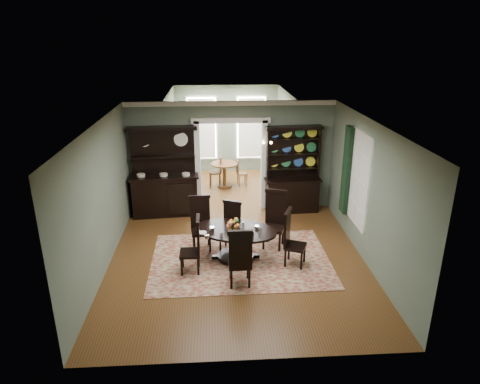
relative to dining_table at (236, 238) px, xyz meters
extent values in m
cube|color=brown|center=(0.03, -0.11, -0.49)|extent=(5.50, 6.00, 0.01)
cube|color=white|center=(0.03, -0.11, 2.51)|extent=(5.50, 6.00, 0.01)
cube|color=slate|center=(-2.72, -0.11, 1.01)|extent=(0.01, 6.00, 3.00)
cube|color=slate|center=(2.78, -0.11, 1.01)|extent=(0.01, 6.00, 3.00)
cube|color=slate|center=(0.03, -3.11, 1.01)|extent=(5.50, 0.01, 3.00)
cube|color=slate|center=(-1.79, 2.89, 1.01)|extent=(1.85, 0.01, 3.00)
cube|color=slate|center=(1.86, 2.89, 1.01)|extent=(1.85, 0.01, 3.00)
cube|color=slate|center=(0.03, 2.89, 2.26)|extent=(1.80, 0.01, 0.50)
cube|color=white|center=(0.03, 2.84, 2.45)|extent=(5.50, 0.10, 0.12)
cube|color=brown|center=(0.03, 4.64, -0.49)|extent=(3.50, 3.50, 0.01)
cube|color=white|center=(0.03, 4.64, 2.51)|extent=(3.50, 3.50, 0.01)
cube|color=slate|center=(-1.72, 4.64, 1.01)|extent=(0.01, 3.50, 3.00)
cube|color=slate|center=(1.78, 4.64, 1.01)|extent=(0.01, 3.50, 3.00)
cube|color=slate|center=(0.03, 6.39, 1.01)|extent=(3.50, 0.01, 3.00)
cube|color=white|center=(-0.82, 6.34, 1.06)|extent=(1.05, 0.06, 2.20)
cube|color=white|center=(0.88, 6.34, 1.06)|extent=(1.05, 0.06, 2.20)
cube|color=white|center=(-0.87, 2.89, 0.76)|extent=(0.14, 0.25, 2.50)
cube|color=white|center=(0.93, 2.89, 0.76)|extent=(0.14, 0.25, 2.50)
cube|color=white|center=(0.03, 2.89, 2.01)|extent=(2.08, 0.25, 0.14)
cube|color=white|center=(2.77, 0.49, 1.11)|extent=(0.02, 1.10, 2.00)
cube|color=white|center=(2.76, 0.49, 1.11)|extent=(0.01, 1.22, 2.12)
cube|color=#16321B|center=(2.68, 1.17, 1.11)|extent=(0.10, 0.35, 2.10)
cube|color=gold|center=(0.98, 2.81, 1.36)|extent=(0.08, 0.05, 0.18)
sphere|color=#FFD88C|center=(0.88, 2.66, 1.44)|extent=(0.07, 0.07, 0.07)
sphere|color=#FFD88C|center=(1.08, 2.66, 1.44)|extent=(0.07, 0.07, 0.07)
cube|color=maroon|center=(0.10, -0.08, -0.48)|extent=(3.88, 2.71, 0.01)
ellipsoid|color=black|center=(0.00, 0.00, 0.19)|extent=(2.05, 1.65, 0.05)
cylinder|color=black|center=(0.00, 0.00, 0.16)|extent=(2.10, 2.10, 0.03)
cylinder|color=black|center=(0.00, 0.00, -0.13)|extent=(0.23, 0.23, 0.62)
cylinder|color=black|center=(0.00, 0.00, -0.44)|extent=(0.79, 0.79, 0.09)
cylinder|color=silver|center=(-0.07, 0.01, 0.24)|extent=(0.27, 0.27, 0.05)
cube|color=black|center=(-0.75, 0.47, -0.05)|extent=(0.48, 0.47, 0.06)
cube|color=black|center=(-0.77, 0.66, 0.34)|extent=(0.45, 0.09, 0.75)
cube|color=black|center=(-0.77, 0.66, 0.73)|extent=(0.49, 0.11, 0.08)
cylinder|color=black|center=(-0.91, 0.28, -0.27)|extent=(0.05, 0.05, 0.44)
cylinder|color=black|center=(-0.56, 0.31, -0.27)|extent=(0.05, 0.05, 0.44)
cylinder|color=black|center=(-0.94, 0.62, -0.27)|extent=(0.05, 0.05, 0.44)
cylinder|color=black|center=(-0.59, 0.66, -0.27)|extent=(0.05, 0.05, 0.44)
cube|color=black|center=(-0.12, 0.39, -0.08)|extent=(0.53, 0.52, 0.05)
cube|color=black|center=(-0.05, 0.55, 0.27)|extent=(0.39, 0.21, 0.69)
cube|color=black|center=(-0.05, 0.55, 0.62)|extent=(0.43, 0.24, 0.07)
cylinder|color=black|center=(-0.33, 0.31, -0.29)|extent=(0.04, 0.04, 0.41)
cylinder|color=black|center=(-0.04, 0.18, -0.29)|extent=(0.04, 0.04, 0.41)
cylinder|color=black|center=(-0.20, 0.60, -0.29)|extent=(0.04, 0.04, 0.41)
cylinder|color=black|center=(0.09, 0.47, -0.29)|extent=(0.04, 0.04, 0.41)
cube|color=black|center=(0.89, 0.49, -0.02)|extent=(0.60, 0.59, 0.06)
cube|color=black|center=(0.96, 0.68, 0.40)|extent=(0.46, 0.21, 0.80)
cube|color=black|center=(0.96, 0.68, 0.81)|extent=(0.51, 0.24, 0.08)
cylinder|color=black|center=(0.65, 0.37, -0.25)|extent=(0.05, 0.05, 0.47)
cylinder|color=black|center=(1.00, 0.25, -0.25)|extent=(0.05, 0.05, 0.47)
cylinder|color=black|center=(0.78, 0.72, -0.25)|extent=(0.05, 0.05, 0.47)
cylinder|color=black|center=(1.13, 0.60, -0.25)|extent=(0.05, 0.05, 0.47)
cube|color=black|center=(-0.96, -0.48, -0.06)|extent=(0.41, 0.43, 0.06)
cube|color=black|center=(-0.78, -0.48, 0.31)|extent=(0.05, 0.43, 0.73)
cube|color=black|center=(-0.78, -0.48, 0.68)|extent=(0.07, 0.47, 0.07)
cylinder|color=black|center=(-1.13, -0.32, -0.28)|extent=(0.05, 0.05, 0.43)
cylinder|color=black|center=(-1.13, -0.65, -0.28)|extent=(0.05, 0.05, 0.43)
cylinder|color=black|center=(-0.80, -0.32, -0.28)|extent=(0.05, 0.05, 0.43)
cylinder|color=black|center=(-0.79, -0.65, -0.28)|extent=(0.05, 0.05, 0.43)
cube|color=black|center=(1.24, -0.35, -0.05)|extent=(0.55, 0.56, 0.06)
cube|color=black|center=(1.07, -0.27, 0.33)|extent=(0.21, 0.42, 0.74)
cube|color=black|center=(1.07, -0.27, 0.71)|extent=(0.24, 0.46, 0.08)
cylinder|color=black|center=(1.34, -0.57, -0.27)|extent=(0.05, 0.05, 0.44)
cylinder|color=black|center=(1.47, -0.25, -0.27)|extent=(0.05, 0.05, 0.44)
cylinder|color=black|center=(1.02, -0.44, -0.27)|extent=(0.05, 0.05, 0.44)
cylinder|color=black|center=(1.15, -0.12, -0.27)|extent=(0.05, 0.05, 0.44)
cube|color=black|center=(0.03, -1.01, -0.05)|extent=(0.45, 0.43, 0.06)
cube|color=black|center=(0.03, -1.20, 0.34)|extent=(0.44, 0.05, 0.75)
cube|color=black|center=(0.03, -1.20, 0.72)|extent=(0.48, 0.07, 0.08)
cylinder|color=black|center=(0.20, -0.83, -0.27)|extent=(0.05, 0.05, 0.44)
cylinder|color=black|center=(-0.15, -0.84, -0.27)|extent=(0.05, 0.05, 0.44)
cylinder|color=black|center=(0.20, -1.18, -0.27)|extent=(0.05, 0.05, 0.44)
cylinder|color=black|center=(-0.15, -1.18, -0.27)|extent=(0.05, 0.05, 0.44)
cube|color=black|center=(-1.76, 2.57, 0.04)|extent=(1.75, 0.72, 1.07)
cube|color=black|center=(-1.76, 2.57, 0.60)|extent=(1.86, 0.79, 0.05)
cube|color=black|center=(-1.76, 2.80, 1.24)|extent=(1.71, 0.22, 1.26)
cube|color=black|center=(-1.76, 2.70, 1.11)|extent=(1.67, 0.43, 0.04)
cube|color=black|center=(-1.76, 2.67, 1.85)|extent=(1.84, 0.52, 0.09)
cube|color=black|center=(1.69, 2.58, -0.04)|extent=(1.44, 0.58, 0.91)
cube|color=black|center=(1.69, 2.58, 0.43)|extent=(1.54, 0.63, 0.04)
cube|color=black|center=(1.69, 2.79, 1.12)|extent=(1.41, 0.13, 1.37)
cube|color=black|center=(1.00, 2.69, 1.12)|extent=(0.06, 0.26, 1.41)
cube|color=black|center=(2.37, 2.69, 1.12)|extent=(0.06, 0.26, 1.41)
cube|color=black|center=(1.69, 2.67, 1.83)|extent=(1.53, 0.40, 0.08)
cube|color=black|center=(1.69, 2.69, 0.72)|extent=(1.42, 0.33, 0.03)
cube|color=black|center=(1.69, 2.69, 1.12)|extent=(1.42, 0.33, 0.03)
cube|color=black|center=(1.69, 2.69, 1.53)|extent=(1.42, 0.33, 0.03)
cylinder|color=#563818|center=(-0.11, 4.65, 0.28)|extent=(0.85, 0.85, 0.04)
cylinder|color=#563818|center=(-0.11, 4.65, -0.10)|extent=(0.11, 0.11, 0.74)
cylinder|color=#563818|center=(-0.11, 4.65, -0.46)|extent=(0.47, 0.47, 0.06)
cylinder|color=#563818|center=(-0.40, 4.70, -0.01)|extent=(0.43, 0.43, 0.04)
cube|color=#563818|center=(-0.21, 4.68, 0.26)|extent=(0.06, 0.39, 0.53)
cylinder|color=#563818|center=(-0.54, 4.86, -0.25)|extent=(0.04, 0.04, 0.48)
cylinder|color=#563818|center=(-0.56, 4.56, -0.25)|extent=(0.04, 0.04, 0.48)
cylinder|color=#563818|center=(-0.24, 4.83, -0.25)|extent=(0.04, 0.04, 0.48)
cylinder|color=#563818|center=(-0.27, 4.54, -0.25)|extent=(0.04, 0.04, 0.48)
cylinder|color=#563818|center=(0.47, 4.78, -0.09)|extent=(0.36, 0.36, 0.04)
cube|color=#563818|center=(0.31, 4.76, 0.13)|extent=(0.08, 0.32, 0.45)
cylinder|color=#563818|center=(0.61, 4.68, -0.29)|extent=(0.03, 0.03, 0.40)
cylinder|color=#563818|center=(0.57, 4.92, -0.29)|extent=(0.03, 0.03, 0.40)
cylinder|color=#563818|center=(0.37, 4.64, -0.29)|extent=(0.03, 0.03, 0.40)
cylinder|color=#563818|center=(0.33, 4.89, -0.29)|extent=(0.03, 0.03, 0.40)
camera|label=1|loc=(-0.43, -8.26, 4.17)|focal=32.00mm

